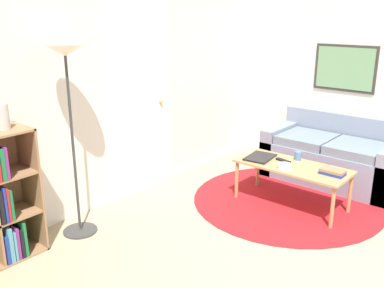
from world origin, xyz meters
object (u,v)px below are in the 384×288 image
at_px(floor_lamp, 67,77).
at_px(vase_on_shelf, 2,117).
at_px(cup, 298,156).
at_px(couch, 334,157).
at_px(laptop, 260,157).
at_px(coffee_table, 292,169).
at_px(bowl, 284,166).

bearing_deg(floor_lamp, vase_on_shelf, 168.67).
bearing_deg(cup, couch, -5.63).
height_order(couch, cup, couch).
xyz_separation_m(floor_lamp, couch, (2.73, -1.23, -1.13)).
bearing_deg(laptop, couch, -22.24).
bearing_deg(coffee_table, vase_on_shelf, 150.46).
bearing_deg(floor_lamp, bowl, -36.04).
relative_size(couch, vase_on_shelf, 7.61).
distance_m(couch, vase_on_shelf, 3.63).
distance_m(laptop, cup, 0.39).
height_order(floor_lamp, bowl, floor_lamp).
relative_size(couch, coffee_table, 1.33).
bearing_deg(vase_on_shelf, floor_lamp, -11.33).
relative_size(floor_lamp, laptop, 4.52).
relative_size(floor_lamp, cup, 18.20).
distance_m(bowl, vase_on_shelf, 2.58).
bearing_deg(coffee_table, laptop, 93.85).
bearing_deg(coffee_table, floor_lamp, 145.90).
height_order(floor_lamp, vase_on_shelf, floor_lamp).
xyz_separation_m(floor_lamp, coffee_table, (1.75, -1.18, -1.01)).
distance_m(bowl, cup, 0.32).
xyz_separation_m(cup, vase_on_shelf, (-2.45, 1.25, 0.68)).
xyz_separation_m(couch, vase_on_shelf, (-3.26, 1.33, 0.88)).
xyz_separation_m(couch, laptop, (-1.00, 0.41, 0.17)).
distance_m(floor_lamp, laptop, 2.14).
distance_m(floor_lamp, bowl, 2.20).
distance_m(couch, laptop, 1.10).
height_order(coffee_table, bowl, bowl).
bearing_deg(laptop, vase_on_shelf, 157.71).
relative_size(cup, vase_on_shelf, 0.46).
height_order(floor_lamp, couch, floor_lamp).
bearing_deg(couch, laptop, 157.76).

